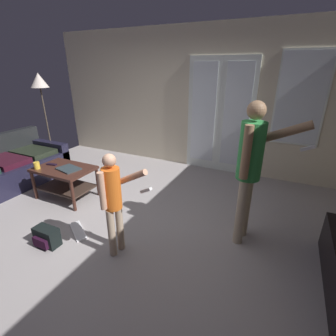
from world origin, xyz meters
TOP-DOWN VIEW (x-y plane):
  - ground_plane at (0.00, 0.00)m, footprint 6.15×5.03m
  - wall_back_with_doors at (0.11, 2.48)m, footprint 6.15×0.09m
  - leather_couch at (-2.45, 0.09)m, footprint 0.98×1.98m
  - coffee_table at (-1.13, 0.24)m, footprint 0.90×0.60m
  - person_adult at (1.62, 0.40)m, footprint 0.74×0.45m
  - person_child at (0.39, -0.47)m, footprint 0.53×0.32m
  - floor_lamp at (-2.79, 1.38)m, footprint 0.35×0.35m
  - backpack at (-0.44, -0.74)m, footprint 0.30×0.19m
  - loose_keyboard at (-0.31, -0.39)m, footprint 0.44×0.35m
  - laptop_closed at (-1.02, 0.22)m, footprint 0.39×0.31m
  - cup_near_edge at (-1.47, 0.03)m, footprint 0.09×0.09m
  - tv_remote_black at (-1.40, 0.24)m, footprint 0.18×0.08m

SIDE VIEW (x-z plane):
  - ground_plane at x=0.00m, z-range -0.02..0.00m
  - loose_keyboard at x=-0.31m, z-range 0.00..0.02m
  - backpack at x=-0.44m, z-range 0.00..0.23m
  - leather_couch at x=-2.45m, z-range -0.13..0.71m
  - coffee_table at x=-1.13m, z-range 0.12..0.63m
  - laptop_closed at x=-1.02m, z-range 0.51..0.53m
  - tv_remote_black at x=-1.40m, z-range 0.51..0.53m
  - cup_near_edge at x=-1.47m, z-range 0.51..0.62m
  - person_child at x=0.39m, z-range 0.12..1.31m
  - person_adult at x=1.62m, z-range 0.17..1.84m
  - wall_back_with_doors at x=0.11m, z-range -0.03..2.71m
  - floor_lamp at x=-2.79m, z-range 0.70..2.56m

